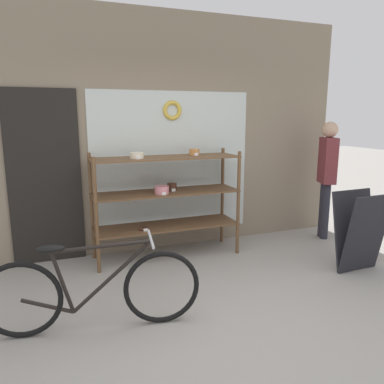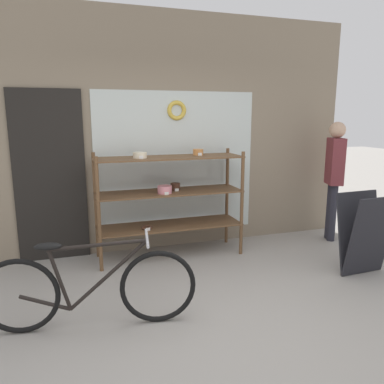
{
  "view_description": "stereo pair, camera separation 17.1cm",
  "coord_description": "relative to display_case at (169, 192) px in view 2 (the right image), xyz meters",
  "views": [
    {
      "loc": [
        -1.32,
        -2.56,
        1.79
      ],
      "look_at": [
        0.0,
        0.93,
        1.02
      ],
      "focal_mm": 35.0,
      "sensor_mm": 36.0,
      "label": 1
    },
    {
      "loc": [
        -1.16,
        -2.62,
        1.79
      ],
      "look_at": [
        0.0,
        0.93,
        1.02
      ],
      "focal_mm": 35.0,
      "sensor_mm": 36.0,
      "label": 2
    }
  ],
  "objects": [
    {
      "name": "ground_plane",
      "position": [
        0.01,
        -1.85,
        -0.84
      ],
      "size": [
        30.0,
        30.0,
        0.0
      ],
      "primitive_type": "plane",
      "color": "gray"
    },
    {
      "name": "storefront_facade",
      "position": [
        -0.03,
        0.4,
        0.68
      ],
      "size": [
        5.39,
        0.13,
        3.09
      ],
      "color": "gray",
      "rests_on": "ground_plane"
    },
    {
      "name": "display_case",
      "position": [
        0.0,
        0.0,
        0.0
      ],
      "size": [
        1.83,
        0.53,
        1.36
      ],
      "color": "brown",
      "rests_on": "ground_plane"
    },
    {
      "name": "bicycle",
      "position": [
        -1.07,
        -1.43,
        -0.48
      ],
      "size": [
        1.78,
        0.47,
        0.79
      ],
      "rotation": [
        0.0,
        0.0,
        -0.16
      ],
      "color": "black",
      "rests_on": "ground_plane"
    },
    {
      "name": "sandwich_board",
      "position": [
        1.96,
        -1.23,
        -0.37
      ],
      "size": [
        0.58,
        0.4,
        0.93
      ],
      "rotation": [
        0.0,
        0.0,
        0.04
      ],
      "color": "#232328",
      "rests_on": "ground_plane"
    },
    {
      "name": "pedestrian",
      "position": [
        2.4,
        -0.11,
        0.17
      ],
      "size": [
        0.28,
        0.36,
        1.7
      ],
      "rotation": [
        0.0,
        0.0,
        -1.93
      ],
      "color": "#282833",
      "rests_on": "ground_plane"
    }
  ]
}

